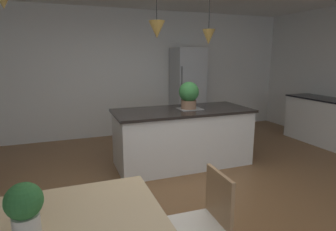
{
  "coord_description": "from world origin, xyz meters",
  "views": [
    {
      "loc": [
        -1.13,
        -2.81,
        1.71
      ],
      "look_at": [
        -0.11,
        -0.07,
        1.1
      ],
      "focal_mm": 29.79,
      "sensor_mm": 36.0,
      "label": 1
    }
  ],
  "objects": [
    {
      "name": "ground_plane",
      "position": [
        0.0,
        0.0,
        -0.02
      ],
      "size": [
        10.0,
        8.4,
        0.04
      ],
      "primitive_type": "cube",
      "color": "brown"
    },
    {
      "name": "wall_back_kitchen",
      "position": [
        0.0,
        3.26,
        1.35
      ],
      "size": [
        10.0,
        0.12,
        2.7
      ],
      "primitive_type": "cube",
      "color": "white",
      "rests_on": "ground_plane"
    },
    {
      "name": "chair_kitchen_end",
      "position": [
        -0.22,
        -1.13,
        0.47
      ],
      "size": [
        0.41,
        0.41,
        0.87
      ],
      "color": "#A87F56",
      "rests_on": "ground_plane"
    },
    {
      "name": "kitchen_island",
      "position": [
        0.6,
        1.13,
        0.46
      ],
      "size": [
        2.16,
        0.94,
        0.91
      ],
      "color": "white",
      "rests_on": "ground_plane"
    },
    {
      "name": "refrigerator",
      "position": [
        1.46,
        2.86,
        0.95
      ],
      "size": [
        0.64,
        0.67,
        1.9
      ],
      "color": "#B2B5B7",
      "rests_on": "ground_plane"
    },
    {
      "name": "pendant_over_island_main",
      "position": [
        0.18,
        1.13,
        2.09
      ],
      "size": [
        0.24,
        0.24,
        0.73
      ],
      "color": "black"
    },
    {
      "name": "pendant_over_island_aux",
      "position": [
        1.01,
        1.13,
        2.01
      ],
      "size": [
        0.2,
        0.2,
        0.8
      ],
      "color": "black"
    },
    {
      "name": "potted_plant_on_island",
      "position": [
        0.7,
        1.13,
        1.13
      ],
      "size": [
        0.32,
        0.32,
        0.43
      ],
      "color": "#8C664C",
      "rests_on": "kitchen_island"
    },
    {
      "name": "potted_plant_on_table",
      "position": [
        -1.38,
        -1.24,
        0.91
      ],
      "size": [
        0.2,
        0.2,
        0.3
      ],
      "color": "beige",
      "rests_on": "dining_table"
    }
  ]
}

